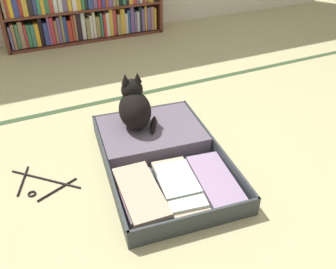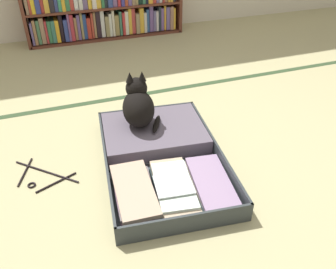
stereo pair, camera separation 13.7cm
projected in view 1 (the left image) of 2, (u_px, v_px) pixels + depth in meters
ground_plane at (187, 172)px, 1.84m from camera, size 10.00×10.00×0.00m
tatami_border at (128, 96)px, 2.52m from camera, size 4.80×0.05×0.00m
open_suitcase at (159, 154)px, 1.89m from camera, size 0.70×0.99×0.10m
black_cat at (135, 107)px, 1.96m from camera, size 0.25×0.28×0.31m
clothes_hanger at (41, 184)px, 1.75m from camera, size 0.30×0.29×0.01m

